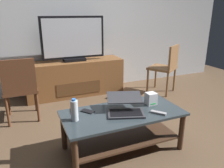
{
  "coord_description": "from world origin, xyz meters",
  "views": [
    {
      "loc": [
        -1.08,
        -1.92,
        1.47
      ],
      "look_at": [
        -0.06,
        0.49,
        0.6
      ],
      "focal_mm": 35.2,
      "sensor_mm": 36.0,
      "label": 1
    }
  ],
  "objects_px": {
    "cell_phone": "(88,111)",
    "television": "(73,40)",
    "water_bottle_near": "(74,110)",
    "coffee_table": "(123,124)",
    "tv_remote": "(158,113)",
    "router_box": "(151,99)",
    "side_chair": "(20,87)",
    "laptop": "(125,107)",
    "soundbar_remote": "(74,110)",
    "dining_chair": "(166,66)",
    "media_cabinet": "(75,78)"
  },
  "relations": [
    {
      "from": "cell_phone",
      "to": "television",
      "type": "bearing_deg",
      "value": 42.86
    },
    {
      "from": "water_bottle_near",
      "to": "cell_phone",
      "type": "xyz_separation_m",
      "value": [
        0.17,
        0.14,
        -0.1
      ]
    },
    {
      "from": "coffee_table",
      "to": "tv_remote",
      "type": "height_order",
      "value": "tv_remote"
    },
    {
      "from": "router_box",
      "to": "cell_phone",
      "type": "xyz_separation_m",
      "value": [
        -0.73,
        0.09,
        -0.06
      ]
    },
    {
      "from": "side_chair",
      "to": "laptop",
      "type": "relative_size",
      "value": 1.89
    },
    {
      "from": "side_chair",
      "to": "soundbar_remote",
      "type": "bearing_deg",
      "value": -60.67
    },
    {
      "from": "water_bottle_near",
      "to": "laptop",
      "type": "bearing_deg",
      "value": -2.44
    },
    {
      "from": "coffee_table",
      "to": "router_box",
      "type": "xyz_separation_m",
      "value": [
        0.39,
        0.06,
        0.21
      ]
    },
    {
      "from": "television",
      "to": "dining_chair",
      "type": "xyz_separation_m",
      "value": [
        1.56,
        -0.57,
        -0.48
      ]
    },
    {
      "from": "media_cabinet",
      "to": "router_box",
      "type": "height_order",
      "value": "media_cabinet"
    },
    {
      "from": "tv_remote",
      "to": "water_bottle_near",
      "type": "bearing_deg",
      "value": 126.88
    },
    {
      "from": "television",
      "to": "soundbar_remote",
      "type": "relative_size",
      "value": 6.85
    },
    {
      "from": "cell_phone",
      "to": "router_box",
      "type": "bearing_deg",
      "value": -44.68
    },
    {
      "from": "side_chair",
      "to": "router_box",
      "type": "xyz_separation_m",
      "value": [
        1.37,
        -1.08,
        0.01
      ]
    },
    {
      "from": "router_box",
      "to": "water_bottle_near",
      "type": "bearing_deg",
      "value": -177.19
    },
    {
      "from": "water_bottle_near",
      "to": "television",
      "type": "bearing_deg",
      "value": 76.04
    },
    {
      "from": "cell_phone",
      "to": "soundbar_remote",
      "type": "relative_size",
      "value": 0.88
    },
    {
      "from": "television",
      "to": "dining_chair",
      "type": "distance_m",
      "value": 1.73
    },
    {
      "from": "coffee_table",
      "to": "cell_phone",
      "type": "xyz_separation_m",
      "value": [
        -0.34,
        0.15,
        0.14
      ]
    },
    {
      "from": "tv_remote",
      "to": "side_chair",
      "type": "bearing_deg",
      "value": 94.97
    },
    {
      "from": "television",
      "to": "router_box",
      "type": "height_order",
      "value": "television"
    },
    {
      "from": "side_chair",
      "to": "tv_remote",
      "type": "distance_m",
      "value": 1.86
    },
    {
      "from": "router_box",
      "to": "soundbar_remote",
      "type": "xyz_separation_m",
      "value": [
        -0.86,
        0.17,
        -0.06
      ]
    },
    {
      "from": "media_cabinet",
      "to": "tv_remote",
      "type": "bearing_deg",
      "value": -79.65
    },
    {
      "from": "media_cabinet",
      "to": "soundbar_remote",
      "type": "relative_size",
      "value": 10.79
    },
    {
      "from": "dining_chair",
      "to": "cell_phone",
      "type": "bearing_deg",
      "value": -148.14
    },
    {
      "from": "laptop",
      "to": "water_bottle_near",
      "type": "height_order",
      "value": "water_bottle_near"
    },
    {
      "from": "dining_chair",
      "to": "cell_phone",
      "type": "height_order",
      "value": "dining_chair"
    },
    {
      "from": "television",
      "to": "cell_phone",
      "type": "height_order",
      "value": "television"
    },
    {
      "from": "media_cabinet",
      "to": "router_box",
      "type": "distance_m",
      "value": 1.9
    },
    {
      "from": "router_box",
      "to": "cell_phone",
      "type": "relative_size",
      "value": 0.98
    },
    {
      "from": "television",
      "to": "cell_phone",
      "type": "xyz_separation_m",
      "value": [
        -0.29,
        -1.72,
        -0.55
      ]
    },
    {
      "from": "coffee_table",
      "to": "water_bottle_near",
      "type": "relative_size",
      "value": 5.65
    },
    {
      "from": "dining_chair",
      "to": "coffee_table",
      "type": "bearing_deg",
      "value": -139.16
    },
    {
      "from": "laptop",
      "to": "cell_phone",
      "type": "height_order",
      "value": "laptop"
    },
    {
      "from": "router_box",
      "to": "dining_chair",
      "type": "bearing_deg",
      "value": 47.9
    },
    {
      "from": "soundbar_remote",
      "to": "dining_chair",
      "type": "bearing_deg",
      "value": 38.02
    },
    {
      "from": "dining_chair",
      "to": "router_box",
      "type": "xyz_separation_m",
      "value": [
        -1.12,
        -1.24,
        -0.0
      ]
    },
    {
      "from": "water_bottle_near",
      "to": "coffee_table",
      "type": "bearing_deg",
      "value": -1.99
    },
    {
      "from": "laptop",
      "to": "dining_chair",
      "type": "bearing_deg",
      "value": 41.42
    },
    {
      "from": "coffee_table",
      "to": "media_cabinet",
      "type": "height_order",
      "value": "media_cabinet"
    },
    {
      "from": "dining_chair",
      "to": "tv_remote",
      "type": "height_order",
      "value": "dining_chair"
    },
    {
      "from": "television",
      "to": "cell_phone",
      "type": "distance_m",
      "value": 1.83
    },
    {
      "from": "router_box",
      "to": "water_bottle_near",
      "type": "xyz_separation_m",
      "value": [
        -0.9,
        -0.04,
        0.04
      ]
    },
    {
      "from": "dining_chair",
      "to": "tv_remote",
      "type": "relative_size",
      "value": 5.64
    },
    {
      "from": "dining_chair",
      "to": "side_chair",
      "type": "bearing_deg",
      "value": -176.24
    },
    {
      "from": "television",
      "to": "soundbar_remote",
      "type": "xyz_separation_m",
      "value": [
        -0.42,
        -1.64,
        -0.54
      ]
    },
    {
      "from": "media_cabinet",
      "to": "cell_phone",
      "type": "height_order",
      "value": "media_cabinet"
    },
    {
      "from": "media_cabinet",
      "to": "soundbar_remote",
      "type": "bearing_deg",
      "value": -104.18
    },
    {
      "from": "dining_chair",
      "to": "laptop",
      "type": "xyz_separation_m",
      "value": [
        -1.48,
        -1.31,
        -0.01
      ]
    }
  ]
}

